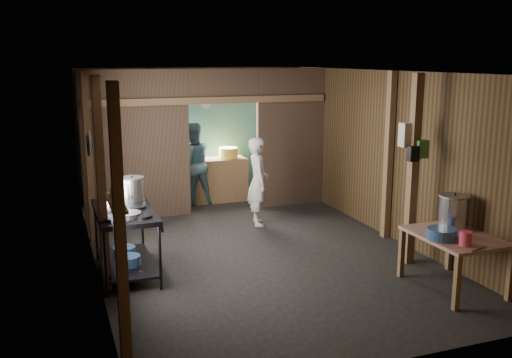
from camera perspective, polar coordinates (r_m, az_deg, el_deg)
name	(u,v)px	position (r m, az deg, el deg)	size (l,w,h in m)	color
floor	(251,248)	(8.55, -0.46, -6.96)	(4.50, 7.00, 0.00)	black
ceiling	(251,72)	(8.08, -0.50, 10.74)	(4.50, 7.00, 0.00)	#433F3C
wall_back	(193,133)	(11.53, -6.34, 4.61)	(4.50, 0.00, 2.60)	#4D3418
wall_front	(384,231)	(5.14, 12.77, -5.09)	(4.50, 0.00, 2.60)	#4D3418
wall_left	(90,173)	(7.77, -16.32, 0.54)	(0.00, 7.00, 2.60)	#4D3418
wall_right	(385,154)	(9.20, 12.85, 2.47)	(0.00, 7.00, 2.60)	#4D3418
partition_left	(136,146)	(10.02, -11.93, 3.28)	(1.85, 0.10, 2.60)	brown
partition_right	(291,138)	(10.81, 3.49, 4.15)	(1.35, 0.10, 2.60)	brown
partition_header	(223,86)	(10.26, -3.33, 9.34)	(1.30, 0.10, 0.60)	brown
turquoise_panel	(194,136)	(11.48, -6.26, 4.32)	(4.40, 0.06, 2.50)	#569D94
back_counter	(216,180)	(11.23, -4.08, -0.08)	(1.20, 0.50, 0.85)	brown
wall_clock	(206,103)	(11.43, -5.06, 7.59)	(0.20, 0.20, 0.03)	beige
post_left_a	(120,227)	(5.25, -13.53, -4.75)	(0.10, 0.12, 2.60)	brown
post_left_b	(101,186)	(6.99, -15.28, -0.66)	(0.10, 0.12, 2.60)	brown
post_left_c	(89,158)	(8.95, -16.42, 2.02)	(0.10, 0.12, 2.60)	brown
post_right	(388,156)	(9.00, 13.16, 2.25)	(0.10, 0.12, 2.60)	brown
post_free	(413,171)	(7.92, 15.48, 0.81)	(0.12, 0.12, 2.60)	brown
cross_beam	(210,100)	(10.15, -4.60, 7.88)	(4.40, 0.12, 0.12)	brown
pan_lid_big	(90,143)	(8.11, -16.38, 3.51)	(0.34, 0.34, 0.03)	gray
pan_lid_small	(88,146)	(8.52, -16.53, 3.22)	(0.30, 0.30, 0.03)	black
wall_shelf	(116,203)	(5.71, -13.88, -2.38)	(0.14, 0.80, 0.03)	brown
jar_white	(119,203)	(5.45, -13.61, -2.34)	(0.07, 0.07, 0.10)	beige
jar_yellow	(116,197)	(5.69, -13.91, -1.74)	(0.08, 0.08, 0.10)	yellow
jar_green	(113,192)	(5.91, -14.15, -1.26)	(0.06, 0.06, 0.10)	#3C833B
bag_white	(408,135)	(7.88, 15.05, 4.32)	(0.22, 0.15, 0.32)	beige
bag_green	(421,149)	(7.87, 16.27, 2.90)	(0.16, 0.12, 0.24)	#3C833B
bag_black	(413,154)	(7.78, 15.51, 2.47)	(0.14, 0.10, 0.20)	black
gas_range	(126,242)	(7.63, -12.94, -6.17)	(0.76, 1.48, 0.88)	black
prep_table	(453,262)	(7.44, 19.19, -7.84)	(0.84, 1.16, 0.68)	tan
stove_pot_large	(132,190)	(7.93, -12.34, -1.04)	(0.34, 0.34, 0.34)	silver
stove_pot_med	(110,203)	(7.57, -14.50, -2.31)	(0.23, 0.23, 0.20)	silver
stove_saucepan	(106,198)	(8.00, -14.80, -1.83)	(0.14, 0.14, 0.09)	silver
frying_pan	(128,215)	(7.16, -12.74, -3.51)	(0.32, 0.54, 0.07)	gray
blue_tub_front	(128,261)	(7.55, -12.71, -8.00)	(0.31, 0.31, 0.13)	#2F5185
blue_tub_back	(124,251)	(7.93, -13.10, -7.07)	(0.30, 0.30, 0.12)	#2F5185
stock_pot	(453,212)	(7.55, 19.22, -3.19)	(0.38, 0.38, 0.45)	silver
wash_basin	(442,234)	(7.09, 18.17, -5.26)	(0.35, 0.35, 0.13)	#2F5185
pink_bucket	(466,239)	(6.94, 20.31, -5.63)	(0.14, 0.14, 0.17)	#E33A58
knife	(479,249)	(6.88, 21.48, -6.57)	(0.30, 0.04, 0.01)	silver
yellow_tub	(228,153)	(11.21, -2.79, 2.65)	(0.37, 0.37, 0.20)	yellow
red_cup	(199,156)	(11.05, -5.72, 2.31)	(0.12, 0.12, 0.14)	#9B1F00
cook	(258,182)	(9.55, 0.21, -0.26)	(0.54, 0.36, 1.49)	silver
worker_back	(193,164)	(10.93, -6.38, 1.55)	(0.78, 0.61, 1.60)	slate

